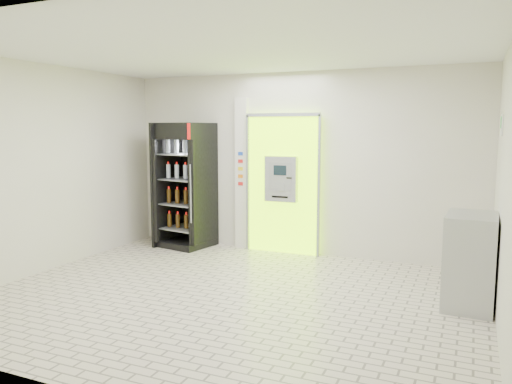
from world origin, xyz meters
The scene contains 7 objects.
ground centered at (0.00, 0.00, 0.00)m, with size 6.00×6.00×0.00m, color beige.
room_shell centered at (0.00, 0.00, 1.84)m, with size 6.00×6.00×6.00m.
atm_assembly centered at (-0.20, 2.41, 1.17)m, with size 1.30×0.24×2.33m.
pillar centered at (-0.98, 2.45, 1.30)m, with size 0.22×0.11×2.60m.
beverage_cooler centered at (-1.94, 2.14, 1.04)m, with size 0.94×0.89×2.18m.
steel_cabinet centered at (2.72, 0.83, 0.55)m, with size 0.59×0.84×1.10m.
exit_sign centered at (2.99, 1.40, 2.12)m, with size 0.02×0.22×0.26m.
Camera 1 is at (2.69, -5.35, 2.07)m, focal length 35.00 mm.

